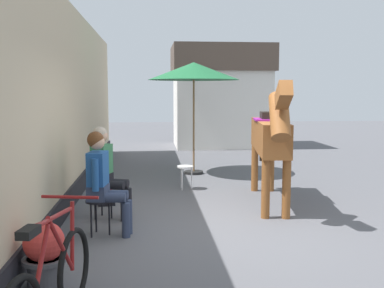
{
  "coord_description": "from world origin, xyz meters",
  "views": [
    {
      "loc": [
        -1.09,
        -6.24,
        1.9
      ],
      "look_at": [
        -0.4,
        1.2,
        1.05
      ],
      "focal_mm": 42.79,
      "sensor_mm": 36.0,
      "label": 1
    }
  ],
  "objects_px": {
    "cafe_parasol": "(194,72)",
    "satchel_bag": "(106,200)",
    "spare_stool_white": "(185,169)",
    "seated_visitor_near": "(103,178)",
    "flower_planter_near": "(44,252)",
    "seated_visitor_far": "(106,168)",
    "saddled_horse_center": "(270,137)"
  },
  "relations": [
    {
      "from": "satchel_bag",
      "to": "spare_stool_white",
      "type": "bearing_deg",
      "value": 29.16
    },
    {
      "from": "cafe_parasol",
      "to": "seated_visitor_far",
      "type": "bearing_deg",
      "value": -114.51
    },
    {
      "from": "seated_visitor_far",
      "to": "saddled_horse_center",
      "type": "relative_size",
      "value": 0.47
    },
    {
      "from": "saddled_horse_center",
      "to": "seated_visitor_far",
      "type": "bearing_deg",
      "value": -167.41
    },
    {
      "from": "cafe_parasol",
      "to": "spare_stool_white",
      "type": "distance_m",
      "value": 2.61
    },
    {
      "from": "seated_visitor_near",
      "to": "satchel_bag",
      "type": "distance_m",
      "value": 1.74
    },
    {
      "from": "seated_visitor_near",
      "to": "seated_visitor_far",
      "type": "xyz_separation_m",
      "value": [
        -0.04,
        0.83,
        0.0
      ]
    },
    {
      "from": "cafe_parasol",
      "to": "satchel_bag",
      "type": "bearing_deg",
      "value": -121.11
    },
    {
      "from": "seated_visitor_near",
      "to": "cafe_parasol",
      "type": "relative_size",
      "value": 0.54
    },
    {
      "from": "saddled_horse_center",
      "to": "spare_stool_white",
      "type": "xyz_separation_m",
      "value": [
        -1.32,
        1.38,
        -0.76
      ]
    },
    {
      "from": "spare_stool_white",
      "to": "flower_planter_near",
      "type": "bearing_deg",
      "value": -111.48
    },
    {
      "from": "saddled_horse_center",
      "to": "spare_stool_white",
      "type": "height_order",
      "value": "saddled_horse_center"
    },
    {
      "from": "satchel_bag",
      "to": "seated_visitor_far",
      "type": "bearing_deg",
      "value": -95.49
    },
    {
      "from": "seated_visitor_near",
      "to": "flower_planter_near",
      "type": "height_order",
      "value": "seated_visitor_near"
    },
    {
      "from": "saddled_horse_center",
      "to": "flower_planter_near",
      "type": "xyz_separation_m",
      "value": [
        -3.05,
        -3.0,
        -0.82
      ]
    },
    {
      "from": "spare_stool_white",
      "to": "satchel_bag",
      "type": "bearing_deg",
      "value": -139.57
    },
    {
      "from": "cafe_parasol",
      "to": "spare_stool_white",
      "type": "height_order",
      "value": "cafe_parasol"
    },
    {
      "from": "seated_visitor_far",
      "to": "saddled_horse_center",
      "type": "xyz_separation_m",
      "value": [
        2.67,
        0.6,
        0.38
      ]
    },
    {
      "from": "seated_visitor_near",
      "to": "satchel_bag",
      "type": "relative_size",
      "value": 4.96
    },
    {
      "from": "satchel_bag",
      "to": "flower_planter_near",
      "type": "bearing_deg",
      "value": -106.75
    },
    {
      "from": "flower_planter_near",
      "to": "cafe_parasol",
      "type": "relative_size",
      "value": 0.25
    },
    {
      "from": "seated_visitor_far",
      "to": "satchel_bag",
      "type": "bearing_deg",
      "value": 95.78
    },
    {
      "from": "seated_visitor_far",
      "to": "saddled_horse_center",
      "type": "distance_m",
      "value": 2.76
    },
    {
      "from": "seated_visitor_near",
      "to": "spare_stool_white",
      "type": "xyz_separation_m",
      "value": [
        1.31,
        2.81,
        -0.38
      ]
    },
    {
      "from": "seated_visitor_near",
      "to": "saddled_horse_center",
      "type": "height_order",
      "value": "saddled_horse_center"
    },
    {
      "from": "seated_visitor_near",
      "to": "satchel_bag",
      "type": "xyz_separation_m",
      "value": [
        -0.11,
        1.6,
        -0.68
      ]
    },
    {
      "from": "flower_planter_near",
      "to": "satchel_bag",
      "type": "relative_size",
      "value": 2.29
    },
    {
      "from": "seated_visitor_far",
      "to": "satchel_bag",
      "type": "height_order",
      "value": "seated_visitor_far"
    },
    {
      "from": "cafe_parasol",
      "to": "satchel_bag",
      "type": "relative_size",
      "value": 9.21
    },
    {
      "from": "seated_visitor_far",
      "to": "seated_visitor_near",
      "type": "bearing_deg",
      "value": -87.49
    },
    {
      "from": "spare_stool_white",
      "to": "satchel_bag",
      "type": "distance_m",
      "value": 1.89
    },
    {
      "from": "satchel_bag",
      "to": "cafe_parasol",
      "type": "bearing_deg",
      "value": 47.62
    }
  ]
}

